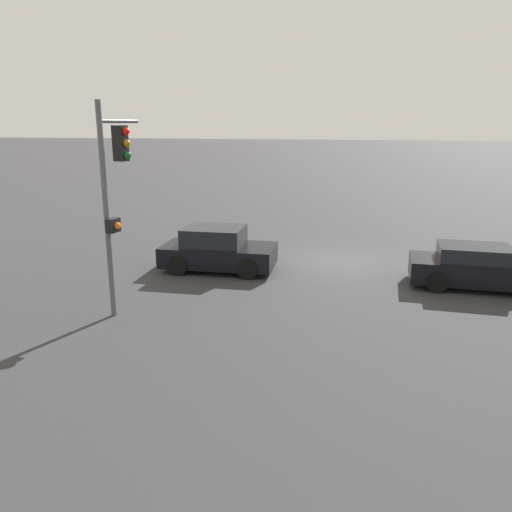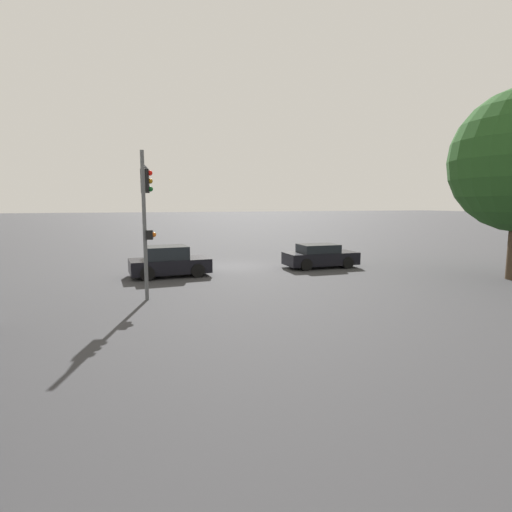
# 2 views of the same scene
# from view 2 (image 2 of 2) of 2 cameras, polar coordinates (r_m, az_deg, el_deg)

# --- Properties ---
(ground_plane) EXTENTS (300.00, 300.00, 0.00)m
(ground_plane) POSITION_cam_2_polar(r_m,az_deg,el_deg) (23.08, -3.17, -1.44)
(ground_plane) COLOR #333335
(traffic_signal) EXTENTS (0.48, 1.72, 5.48)m
(traffic_signal) POSITION_cam_2_polar(r_m,az_deg,el_deg) (15.53, -15.45, 6.98)
(traffic_signal) COLOR #515456
(traffic_signal) RESTS_ON ground_plane
(crossing_car_0) EXTENTS (3.92, 2.12, 1.51)m
(crossing_car_0) POSITION_cam_2_polar(r_m,az_deg,el_deg) (20.24, -12.34, -0.84)
(crossing_car_0) COLOR black
(crossing_car_0) RESTS_ON ground_plane
(crossing_car_1) EXTENTS (4.12, 1.93, 1.32)m
(crossing_car_1) POSITION_cam_2_polar(r_m,az_deg,el_deg) (22.76, 9.14, -0.03)
(crossing_car_1) COLOR black
(crossing_car_1) RESTS_ON ground_plane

